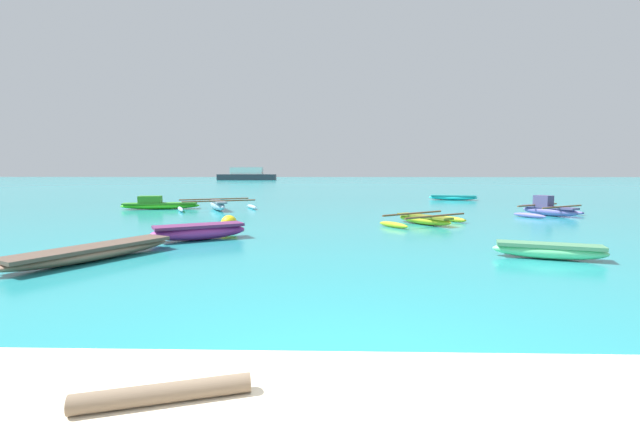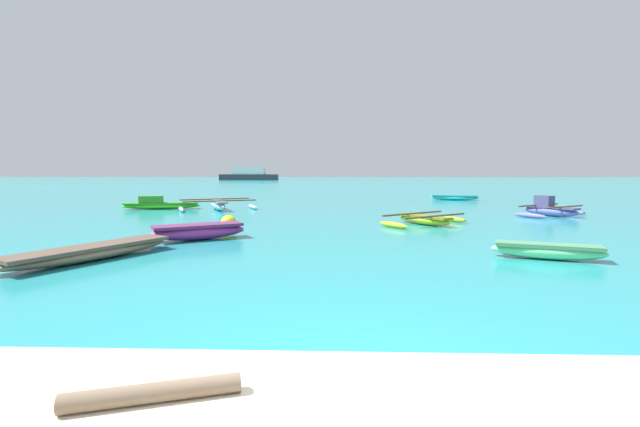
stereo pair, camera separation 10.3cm
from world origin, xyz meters
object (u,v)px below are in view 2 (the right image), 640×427
object	(u,v)px
moored_boat_2	(454,197)
moored_boat_5	(160,204)
moored_boat_3	(424,219)
mooring_buoy_0	(229,223)
moored_boat_7	(218,205)
driftwood_0	(154,393)
moored_boat_4	(91,252)
moored_boat_1	(549,209)
moored_boat_0	(547,250)
distant_ferry	(249,175)
moored_boat_6	(198,231)

from	to	relation	value
moored_boat_2	moored_boat_5	distance (m)	18.37
moored_boat_3	mooring_buoy_0	bearing A→B (deg)	-110.16
moored_boat_2	moored_boat_7	xyz separation A→B (m)	(-13.82, -7.46, 0.06)
driftwood_0	moored_boat_4	bearing A→B (deg)	123.57
moored_boat_1	moored_boat_0	bearing A→B (deg)	-58.91
moored_boat_3	distant_ferry	distance (m)	72.23
moored_boat_4	moored_boat_5	bearing A→B (deg)	45.24
moored_boat_5	distant_ferry	size ratio (longest dim) A/B	0.34
moored_boat_2	moored_boat_4	bearing A→B (deg)	-113.40
moored_boat_0	moored_boat_3	xyz separation A→B (m)	(-1.48, 6.07, -0.01)
moored_boat_1	moored_boat_5	size ratio (longest dim) A/B	0.85
moored_boat_2	moored_boat_3	xyz separation A→B (m)	(-4.69, -12.97, -0.00)
moored_boat_0	driftwood_0	size ratio (longest dim) A/B	1.75
moored_boat_5	moored_boat_7	size ratio (longest dim) A/B	0.95
moored_boat_5	moored_boat_7	distance (m)	3.12
moored_boat_5	mooring_buoy_0	bearing A→B (deg)	-65.91
moored_boat_1	moored_boat_7	xyz separation A→B (m)	(-15.21, 2.34, -0.04)
moored_boat_1	moored_boat_3	world-z (taller)	moored_boat_1
moored_boat_6	mooring_buoy_0	world-z (taller)	mooring_buoy_0
moored_boat_3	driftwood_0	size ratio (longest dim) A/B	2.53
moored_boat_2	moored_boat_7	size ratio (longest dim) A/B	0.77
moored_boat_0	driftwood_0	xyz separation A→B (m)	(-6.23, -6.35, 0.00)
moored_boat_3	moored_boat_7	world-z (taller)	moored_boat_7
moored_boat_6	moored_boat_4	bearing A→B (deg)	-147.88
moored_boat_4	mooring_buoy_0	bearing A→B (deg)	6.34
moored_boat_0	moored_boat_6	distance (m)	8.99
distant_ferry	driftwood_0	bearing A→B (deg)	-79.21
moored_boat_1	mooring_buoy_0	bearing A→B (deg)	-100.89
moored_boat_5	distant_ferry	distance (m)	63.98
moored_boat_4	moored_boat_6	world-z (taller)	moored_boat_6
moored_boat_3	moored_boat_7	bearing A→B (deg)	-157.04
driftwood_0	distant_ferry	bearing A→B (deg)	100.79
mooring_buoy_0	moored_boat_6	bearing A→B (deg)	-103.78
moored_boat_4	moored_boat_3	bearing A→B (deg)	-24.02
moored_boat_5	moored_boat_7	bearing A→B (deg)	-17.36
moored_boat_4	distant_ferry	distance (m)	76.70
moored_boat_0	moored_boat_1	size ratio (longest dim) A/B	0.71
moored_boat_3	driftwood_0	world-z (taller)	moored_boat_3
moored_boat_2	moored_boat_5	bearing A→B (deg)	-146.09
moored_boat_5	moored_boat_6	bearing A→B (deg)	-73.24
moored_boat_0	mooring_buoy_0	world-z (taller)	mooring_buoy_0
mooring_buoy_0	moored_boat_4	bearing A→B (deg)	-112.84
mooring_buoy_0	distant_ferry	distance (m)	72.50
moored_boat_2	driftwood_0	distance (m)	27.10
moored_boat_3	driftwood_0	distance (m)	13.30
mooring_buoy_0	distant_ferry	world-z (taller)	distant_ferry
moored_boat_6	moored_boat_2	bearing A→B (deg)	24.60
moored_boat_0	distant_ferry	world-z (taller)	distant_ferry
moored_boat_2	moored_boat_6	size ratio (longest dim) A/B	1.19
moored_boat_0	mooring_buoy_0	size ratio (longest dim) A/B	4.58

